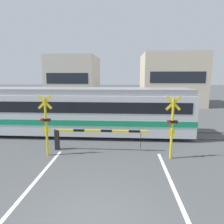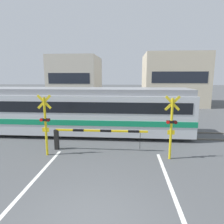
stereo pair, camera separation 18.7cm
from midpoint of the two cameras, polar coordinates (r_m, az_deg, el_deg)
The scene contains 12 objects.
rail_track_near at distance 12.39m, azimuth -0.47°, elevation -7.20°, with size 50.00×0.10×0.08m.
rail_track_far at distance 13.76m, azimuth -0.04°, elevation -5.40°, with size 50.00×0.10×0.08m.
road_stripe_left at distance 6.99m, azimuth -27.72°, elevation -23.64°, with size 0.14×8.93×0.01m.
road_stripe_right at distance 6.37m, azimuth 19.64°, elevation -26.64°, with size 0.14×8.93×0.01m.
commuter_train at distance 13.29m, azimuth -13.88°, elevation 0.66°, with size 16.00×2.84×3.00m.
crossing_barrier_near at distance 10.31m, azimuth -8.70°, elevation -6.44°, with size 4.76×0.20×1.09m.
crossing_barrier_far at distance 15.49m, azimuth 5.29°, elevation -0.69°, with size 4.76×0.20×1.09m.
crossing_signal_left at distance 9.85m, azimuth -18.85°, elevation -2.92°, with size 0.68×0.15×2.93m.
crossing_signal_right at distance 9.34m, azimuth 16.27°, elevation -3.48°, with size 0.68×0.15×2.93m.
pedestrian at distance 18.46m, azimuth 3.90°, elevation 1.75°, with size 0.38×0.23×1.76m.
building_left_of_street at distance 28.02m, azimuth -10.72°, elevation 8.89°, with size 5.95×7.48×6.28m.
building_right_of_street at distance 27.80m, azimuth 16.12°, elevation 8.89°, with size 7.45×7.48×6.51m.
Camera 1 is at (0.74, -4.42, 3.78)m, focal length 32.00 mm.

